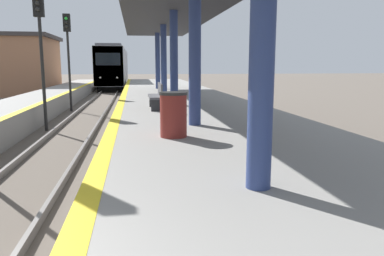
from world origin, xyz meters
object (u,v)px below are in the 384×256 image
at_px(train, 114,67).
at_px(bench, 157,95).
at_px(signal_mid, 40,36).
at_px(signal_far, 68,45).
at_px(trash_bin, 173,114).

height_order(train, bench, train).
xyz_separation_m(signal_mid, signal_far, (-0.06, 6.14, 0.00)).
relative_size(trash_bin, bench, 0.55).
distance_m(signal_far, bench, 8.63).
bearing_deg(signal_mid, train, 87.82).
bearing_deg(train, signal_mid, -92.18).
relative_size(signal_far, trash_bin, 5.13).
xyz_separation_m(signal_far, trash_bin, (4.21, -12.61, -2.11)).
distance_m(trash_bin, bench, 5.36).
height_order(train, trash_bin, train).
bearing_deg(train, signal_far, -92.93).
bearing_deg(signal_mid, signal_far, 90.60).
bearing_deg(signal_far, trash_bin, -71.52).
xyz_separation_m(train, signal_mid, (-1.10, -28.83, 1.29)).
xyz_separation_m(train, bench, (3.01, -29.94, -0.83)).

